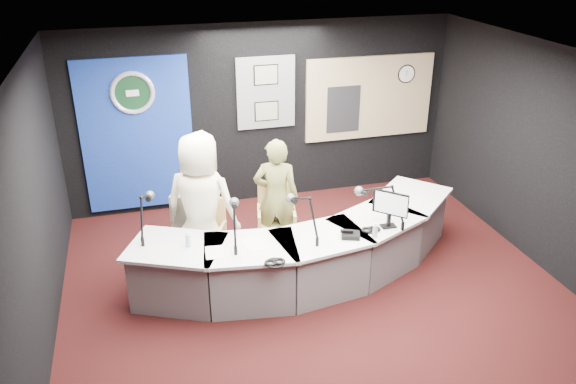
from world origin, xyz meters
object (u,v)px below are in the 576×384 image
object	(u,v)px
armchair_right	(277,221)
person_man	(201,206)
broadcast_desk	(305,252)
person_woman	(276,198)
armchair_left	(204,240)

from	to	relation	value
armchair_right	person_man	size ratio (longest dim) A/B	0.51
broadcast_desk	armchair_right	size ratio (longest dim) A/B	4.68
armchair_right	person_woman	world-z (taller)	person_woman
broadcast_desk	person_woman	bearing A→B (deg)	105.21
person_man	person_woman	world-z (taller)	person_man
armchair_right	person_woman	distance (m)	0.34
person_man	armchair_right	bearing A→B (deg)	-140.59
armchair_left	person_woman	bearing A→B (deg)	35.86
broadcast_desk	armchair_right	bearing A→B (deg)	105.21
armchair_left	person_man	bearing A→B (deg)	0.00
armchair_left	person_woman	size ratio (longest dim) A/B	0.57
armchair_right	person_man	bearing A→B (deg)	-156.56
person_man	person_woman	distance (m)	1.03
broadcast_desk	person_man	size ratio (longest dim) A/B	2.40
armchair_right	person_woman	size ratio (longest dim) A/B	0.59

